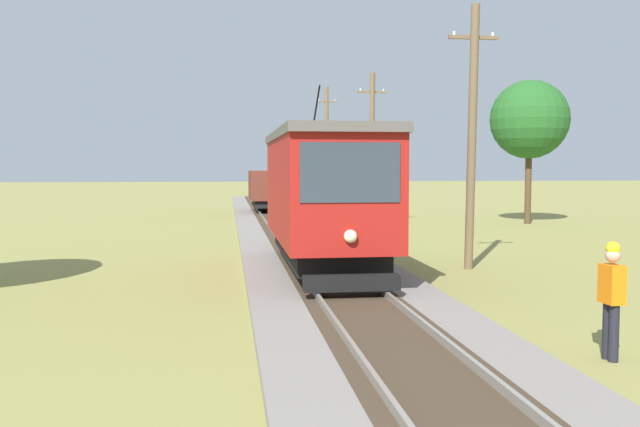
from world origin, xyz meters
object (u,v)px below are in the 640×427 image
at_px(utility_pole_distant, 308,161).
at_px(gravel_pile, 365,208).
at_px(tree_right_far, 529,120).
at_px(red_tram, 324,193).
at_px(utility_pole_mid, 372,149).
at_px(track_worker, 612,295).
at_px(freight_car, 270,189).
at_px(utility_pole_far, 327,147).
at_px(utility_pole_near_tram, 472,135).

relative_size(utility_pole_distant, gravel_pile, 2.21).
bearing_deg(tree_right_far, red_tram, -129.49).
distance_m(utility_pole_mid, track_worker, 22.80).
bearing_deg(gravel_pile, tree_right_far, -35.70).
xyz_separation_m(freight_car, utility_pole_distant, (4.22, 16.62, 1.79)).
distance_m(utility_pole_far, utility_pole_distant, 11.35).
relative_size(red_tram, utility_pole_mid, 1.18).
relative_size(red_tram, utility_pole_distant, 1.31).
xyz_separation_m(red_tram, tree_right_far, (12.49, 15.16, 3.02)).
height_order(utility_pole_mid, utility_pole_far, utility_pole_far).
bearing_deg(red_tram, freight_car, 90.01).
height_order(utility_pole_near_tram, gravel_pile, utility_pole_near_tram).
height_order(utility_pole_far, tree_right_far, utility_pole_far).
relative_size(red_tram, tree_right_far, 1.19).
bearing_deg(gravel_pile, utility_pole_far, 96.56).
xyz_separation_m(gravel_pile, track_worker, (-2.07, -28.98, 0.43)).
distance_m(red_tram, utility_pole_near_tram, 4.52).
distance_m(gravel_pile, track_worker, 29.05).
relative_size(utility_pole_near_tram, tree_right_far, 1.02).
bearing_deg(red_tram, utility_pole_mid, 73.28).
bearing_deg(track_worker, freight_car, 93.26).
distance_m(utility_pole_mid, gravel_pile, 7.17).
bearing_deg(utility_pole_far, red_tram, -98.29).
distance_m(freight_car, utility_pole_mid, 10.71).
height_order(utility_pole_mid, utility_pole_distant, utility_pole_mid).
bearing_deg(freight_car, red_tram, -89.99).
xyz_separation_m(red_tram, gravel_pile, (5.20, 20.40, -1.64)).
distance_m(red_tram, track_worker, 9.21).
bearing_deg(tree_right_far, utility_pole_near_tram, -119.45).
distance_m(utility_pole_near_tram, utility_pole_mid, 13.53).
bearing_deg(tree_right_far, utility_pole_distant, 108.25).
bearing_deg(track_worker, tree_right_far, 66.18).
distance_m(utility_pole_far, gravel_pile, 9.35).
distance_m(freight_car, track_worker, 32.37).
distance_m(utility_pole_mid, utility_pole_distant, 26.22).
relative_size(utility_pole_distant, tree_right_far, 0.90).
bearing_deg(red_tram, gravel_pile, 75.71).
bearing_deg(utility_pole_far, freight_car, -128.52).
bearing_deg(track_worker, utility_pole_far, 86.04).
bearing_deg(utility_pole_far, utility_pole_near_tram, -90.00).
height_order(utility_pole_distant, tree_right_far, tree_right_far).
bearing_deg(utility_pole_near_tram, red_tram, -173.26).
xyz_separation_m(red_tram, utility_pole_near_tram, (4.22, 0.50, 1.56)).
distance_m(utility_pole_far, track_worker, 37.67).
xyz_separation_m(gravel_pile, tree_right_far, (7.29, -5.24, 4.66)).
bearing_deg(utility_pole_near_tram, gravel_pile, 87.18).
height_order(freight_car, tree_right_far, tree_right_far).
distance_m(utility_pole_distant, tree_right_far, 26.49).
xyz_separation_m(utility_pole_mid, gravel_pile, (0.98, 6.37, -3.16)).
bearing_deg(gravel_pile, track_worker, -94.08).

